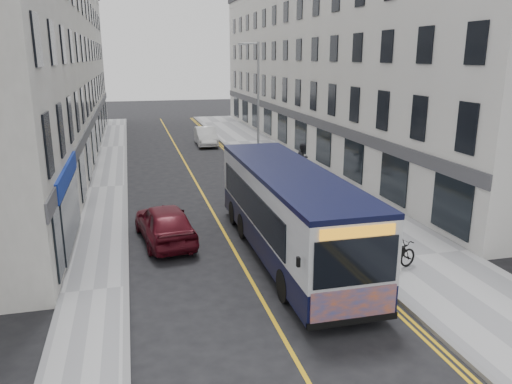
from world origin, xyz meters
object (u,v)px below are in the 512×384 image
pedestrian_near (286,165)px  city_bus (288,210)px  streetlamp (257,103)px  bicycle (394,256)px  pedestrian_far (303,159)px  car_maroon (165,223)px  car_white (206,136)px

pedestrian_near → city_bus: bearing=-122.5°
streetlamp → bicycle: (0.63, -16.22, -3.75)m
city_bus → pedestrian_far: bearing=68.0°
city_bus → pedestrian_near: size_ratio=6.46×
city_bus → bicycle: (3.00, -2.39, -1.16)m
car_maroon → pedestrian_far: bearing=-142.5°
streetlamp → pedestrian_far: 4.56m
streetlamp → car_maroon: bearing=-120.6°
pedestrian_far → car_maroon: bearing=-174.3°
city_bus → pedestrian_near: city_bus is taller
bicycle → pedestrian_far: 14.19m
bicycle → streetlamp: bearing=-14.5°
city_bus → car_white: bearing=88.4°
pedestrian_far → bicycle: bearing=-136.5°
streetlamp → car_white: bearing=98.9°
car_white → car_maroon: size_ratio=0.98×
car_maroon → car_white: bearing=-110.5°
streetlamp → pedestrian_near: size_ratio=4.58×
pedestrian_far → car_white: (-4.02, 12.82, -0.37)m
city_bus → car_maroon: size_ratio=2.46×
city_bus → bicycle: city_bus is taller
pedestrian_near → bicycle: bearing=-106.9°
pedestrian_near → car_white: bearing=86.1°
pedestrian_far → city_bus: bearing=-151.6°
bicycle → car_white: car_white is taller
streetlamp → city_bus: (-2.37, -13.83, -2.59)m
pedestrian_far → car_maroon: (-8.99, -9.07, -0.33)m
bicycle → car_maroon: (-7.27, 5.01, 0.15)m
pedestrian_far → car_maroon: pedestrian_far is taller
pedestrian_near → pedestrian_far: size_ratio=0.88×
city_bus → car_white: size_ratio=2.51×
car_white → pedestrian_far: bearing=-71.1°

